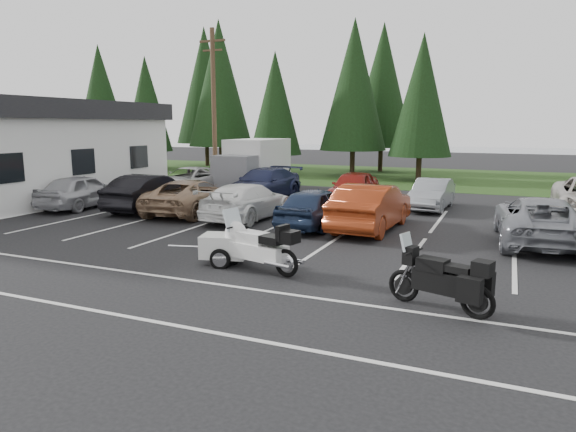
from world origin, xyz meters
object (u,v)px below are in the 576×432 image
at_px(car_near_0, 82,191).
at_px(car_near_2, 192,196).
at_px(car_near_1, 150,192).
at_px(car_far_0, 189,181).
at_px(car_near_5, 371,207).
at_px(adventure_motorcycle, 440,274).
at_px(utility_pole, 214,107).
at_px(cargo_trailer, 225,249).
at_px(car_near_3, 248,201).
at_px(car_far_3, 432,194).
at_px(car_near_6, 540,220).
at_px(car_near_4, 316,207).
at_px(touring_motorcycle, 258,241).
at_px(car_far_2, 353,187).
at_px(box_truck, 250,165).
at_px(car_far_1, 263,184).

height_order(car_near_0, car_near_2, car_near_0).
distance_m(car_near_1, car_far_0, 5.04).
height_order(car_near_1, car_near_5, car_near_5).
height_order(car_near_0, adventure_motorcycle, car_near_0).
distance_m(utility_pole, cargo_trailer, 16.88).
distance_m(car_far_0, cargo_trailer, 14.34).
bearing_deg(car_near_3, cargo_trailer, 114.44).
bearing_deg(car_near_5, car_far_3, -101.21).
bearing_deg(car_near_6, car_near_1, -5.66).
distance_m(car_near_1, car_near_4, 8.03).
bearing_deg(touring_motorcycle, cargo_trailer, -178.24).
xyz_separation_m(car_near_3, car_near_6, (10.49, -0.15, 0.03)).
distance_m(car_far_2, cargo_trailer, 11.99).
bearing_deg(box_truck, cargo_trailer, -65.03).
distance_m(car_near_2, adventure_motorcycle, 13.66).
height_order(car_near_1, cargo_trailer, car_near_1).
height_order(car_near_4, touring_motorcycle, touring_motorcycle).
relative_size(car_near_2, car_near_5, 1.04).
distance_m(box_truck, car_near_1, 7.96).
relative_size(car_near_0, car_far_1, 0.85).
distance_m(car_near_3, touring_motorcycle, 7.44).
bearing_deg(car_far_0, adventure_motorcycle, -35.05).
bearing_deg(car_far_2, box_truck, 159.55).
distance_m(car_near_1, car_near_2, 2.13).
bearing_deg(car_near_5, car_far_1, -35.35).
bearing_deg(car_far_3, car_near_2, -147.64).
bearing_deg(car_near_6, utility_pole, -29.31).
bearing_deg(car_near_5, car_far_2, -65.63).
height_order(box_truck, touring_motorcycle, box_truck).
relative_size(car_near_4, cargo_trailer, 2.45).
xyz_separation_m(car_near_2, car_far_3, (9.22, 5.19, -0.05)).
bearing_deg(car_far_2, touring_motorcycle, -86.68).
bearing_deg(car_far_3, car_far_0, -175.36).
relative_size(box_truck, touring_motorcycle, 1.98).
bearing_deg(car_far_3, car_far_1, -175.84).
xyz_separation_m(car_near_0, car_near_2, (5.38, 0.78, -0.04)).
bearing_deg(car_near_1, car_near_5, 174.95).
distance_m(car_near_0, adventure_motorcycle, 18.01).
xyz_separation_m(car_near_1, car_near_3, (4.96, -0.24, -0.07)).
bearing_deg(cargo_trailer, box_truck, 100.82).
relative_size(car_near_5, adventure_motorcycle, 2.00).
distance_m(car_far_0, car_far_2, 8.93).
height_order(car_near_6, cargo_trailer, car_near_6).
bearing_deg(car_near_4, car_near_2, -3.82).
height_order(car_near_0, car_near_6, car_near_0).
height_order(car_near_2, car_near_3, car_near_2).
bearing_deg(car_far_2, car_near_0, -151.53).
bearing_deg(car_near_0, car_far_1, -142.10).
relative_size(car_far_2, cargo_trailer, 2.54).
xyz_separation_m(car_near_2, car_near_6, (13.32, -0.45, 0.02)).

